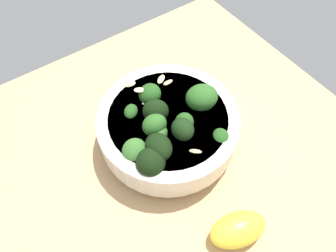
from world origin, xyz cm
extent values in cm
cube|color=tan|center=(0.00, 0.00, -2.42)|extent=(67.61, 67.61, 4.84)
cylinder|color=silver|center=(5.74, -2.86, 0.82)|extent=(12.10, 12.10, 1.64)
cylinder|color=silver|center=(5.74, -2.86, 4.10)|extent=(22.00, 22.00, 4.92)
cylinder|color=beige|center=(5.74, -2.86, 6.16)|extent=(18.35, 18.35, 0.80)
cylinder|color=#4A8F3C|center=(2.05, 1.11, 5.18)|extent=(1.68, 1.68, 1.45)
ellipsoid|color=#2D6023|center=(2.05, 1.11, 6.74)|extent=(4.57, 4.82, 3.74)
cylinder|color=#589D47|center=(5.28, -8.87, 5.38)|extent=(2.11, 1.90, 1.73)
ellipsoid|color=#2D6023|center=(5.28, -8.87, 7.39)|extent=(7.03, 6.96, 5.29)
cylinder|color=#2F662B|center=(3.16, -3.99, 5.74)|extent=(1.71, 1.52, 1.63)
ellipsoid|color=#23511C|center=(3.16, -3.99, 7.20)|extent=(4.59, 4.50, 3.53)
cylinder|color=#589D47|center=(10.70, -2.80, 5.36)|extent=(1.58, 1.42, 1.35)
ellipsoid|color=#23511C|center=(10.70, -2.80, 6.97)|extent=(5.19, 5.59, 4.77)
cylinder|color=#2F662B|center=(3.56, 4.40, 4.66)|extent=(1.87, 2.22, 1.94)
ellipsoid|color=#386B2B|center=(3.56, 4.40, 6.48)|extent=(5.38, 5.48, 4.27)
cylinder|color=#589D47|center=(9.80, 1.27, 4.96)|extent=(1.20, 1.17, 1.47)
ellipsoid|color=#23511C|center=(9.80, 1.27, 6.41)|extent=(3.81, 3.83, 2.55)
cylinder|color=#3C7A32|center=(4.26, 0.11, 5.39)|extent=(1.36, 1.22, 1.12)
ellipsoid|color=#386B2B|center=(4.26, 0.11, 6.67)|extent=(3.90, 3.62, 2.86)
cylinder|color=#3C7A32|center=(0.64, 3.55, 4.76)|extent=(2.12, 2.32, 1.82)
ellipsoid|color=black|center=(0.64, 3.55, 6.73)|extent=(5.93, 6.93, 5.83)
cylinder|color=#2F662B|center=(7.04, -1.52, 5.53)|extent=(2.22, 1.99, 1.97)
ellipsoid|color=black|center=(7.04, -1.52, 7.51)|extent=(5.85, 6.07, 5.24)
cylinder|color=#3C7A32|center=(1.79, 1.47, 5.23)|extent=(1.87, 1.97, 1.86)
ellipsoid|color=black|center=(1.79, 1.47, 7.23)|extent=(5.45, 4.70, 4.23)
cylinder|color=#3C7A32|center=(2.02, -2.83, 5.89)|extent=(1.54, 1.67, 1.87)
ellipsoid|color=black|center=(2.02, -2.83, 7.72)|extent=(4.84, 4.33, 4.77)
cylinder|color=#2F662B|center=(-1.53, -7.26, 4.33)|extent=(1.48, 1.55, 1.69)
ellipsoid|color=#23511C|center=(-1.53, -7.26, 5.92)|extent=(4.41, 3.92, 3.11)
cylinder|color=#3C7A32|center=(5.08, -0.31, 5.98)|extent=(1.65, 1.71, 1.20)
ellipsoid|color=#2D6023|center=(5.08, -0.31, 7.50)|extent=(4.27, 4.88, 5.04)
ellipsoid|color=#DBBC84|center=(11.46, -1.48, 8.14)|extent=(1.50, 2.04, 0.78)
ellipsoid|color=#DBBC84|center=(10.83, -6.37, 7.35)|extent=(1.23, 1.90, 0.68)
ellipsoid|color=#DBBC84|center=(12.96, -0.70, 8.61)|extent=(1.57, 2.06, 0.57)
ellipsoid|color=#DBBC84|center=(10.40, -1.66, 6.42)|extent=(1.86, 2.06, 0.76)
ellipsoid|color=#DBBC84|center=(11.37, -5.42, 8.22)|extent=(1.79, 2.08, 0.63)
ellipsoid|color=#DBBC84|center=(6.73, -9.72, 7.74)|extent=(1.53, 1.91, 1.21)
ellipsoid|color=#DBBC84|center=(-1.61, -2.42, 7.04)|extent=(1.99, 1.97, 0.99)
ellipsoid|color=yellow|center=(-12.51, -1.78, 1.99)|extent=(6.61, 8.99, 3.98)
camera|label=1|loc=(-17.36, 13.13, 45.53)|focal=33.91mm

